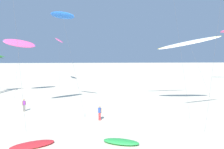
# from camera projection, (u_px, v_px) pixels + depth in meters

# --- Properties ---
(flying_kite_0) EXTENTS (8.87, 6.16, 10.56)m
(flying_kite_0) POSITION_uv_depth(u_px,v_px,m) (189.00, 43.00, 38.36)
(flying_kite_0) COLOR white
(flying_kite_0) RESTS_ON ground
(flying_kite_2) EXTENTS (5.62, 8.40, 14.08)m
(flying_kite_2) POSITION_uv_depth(u_px,v_px,m) (62.00, 15.00, 38.01)
(flying_kite_2) COLOR blue
(flying_kite_2) RESTS_ON ground
(flying_kite_7) EXTENTS (3.49, 11.56, 11.50)m
(flying_kite_7) POSITION_uv_depth(u_px,v_px,m) (59.00, 40.00, 66.99)
(flying_kite_7) COLOR #EA5193
(flying_kite_7) RESTS_ON ground
(flying_kite_8) EXTENTS (5.51, 5.83, 10.56)m
(flying_kite_8) POSITION_uv_depth(u_px,v_px,m) (20.00, 43.00, 48.26)
(flying_kite_8) COLOR #EA5193
(flying_kite_8) RESTS_ON ground
(grounded_kite_0) EXTENTS (3.54, 2.45, 0.39)m
(grounded_kite_0) POSITION_uv_depth(u_px,v_px,m) (121.00, 142.00, 23.64)
(grounded_kite_0) COLOR green
(grounded_kite_0) RESTS_ON ground
(grounded_kite_1) EXTENTS (4.25, 3.42, 0.27)m
(grounded_kite_1) POSITION_uv_depth(u_px,v_px,m) (32.00, 145.00, 23.06)
(grounded_kite_1) COLOR red
(grounded_kite_1) RESTS_ON ground
(person_foreground_walker) EXTENTS (0.45, 0.33, 1.68)m
(person_foreground_walker) POSITION_uv_depth(u_px,v_px,m) (24.00, 105.00, 35.80)
(person_foreground_walker) COLOR slate
(person_foreground_walker) RESTS_ON ground
(person_mid_field) EXTENTS (0.47, 0.31, 1.75)m
(person_mid_field) POSITION_uv_depth(u_px,v_px,m) (100.00, 112.00, 31.33)
(person_mid_field) COLOR red
(person_mid_field) RESTS_ON ground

